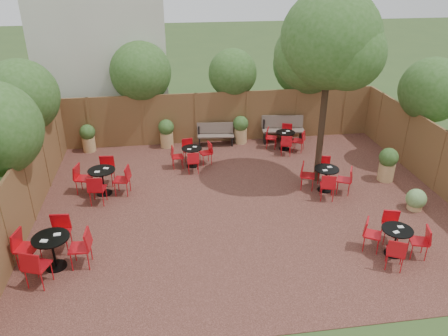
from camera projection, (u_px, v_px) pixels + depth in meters
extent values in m
plane|color=#354F23|center=(246.00, 204.00, 12.94)|extent=(80.00, 80.00, 0.00)
cube|color=#371D16|center=(246.00, 204.00, 12.94)|extent=(12.00, 10.00, 0.02)
cube|color=brown|center=(222.00, 117.00, 16.96)|extent=(12.00, 0.08, 2.00)
cube|color=brown|center=(27.00, 189.00, 11.73)|extent=(0.08, 10.00, 2.00)
cube|color=brown|center=(440.00, 162.00, 13.29)|extent=(0.08, 10.00, 2.00)
cube|color=beige|center=(102.00, 28.00, 17.74)|extent=(5.00, 4.00, 8.00)
sphere|color=#2C511A|center=(21.00, 97.00, 13.58)|extent=(2.33, 2.33, 2.33)
sphere|color=#2C511A|center=(141.00, 72.00, 16.45)|extent=(2.31, 2.31, 2.31)
sphere|color=#2C511A|center=(233.00, 73.00, 16.88)|extent=(1.88, 1.88, 1.88)
sphere|color=#2C511A|center=(306.00, 64.00, 17.34)|extent=(2.63, 2.63, 2.63)
sphere|color=#2C511A|center=(432.00, 90.00, 14.43)|extent=(2.15, 2.15, 2.15)
cylinder|color=black|center=(323.00, 111.00, 13.30)|extent=(0.26, 0.26, 4.73)
sphere|color=#2C511A|center=(331.00, 39.00, 12.37)|extent=(2.87, 2.87, 2.87)
sphere|color=#2C511A|center=(308.00, 55.00, 12.89)|extent=(2.01, 2.01, 2.01)
sphere|color=#2C511A|center=(348.00, 53.00, 12.21)|extent=(2.09, 2.09, 2.09)
cube|color=brown|center=(216.00, 136.00, 16.77)|extent=(1.43, 0.55, 0.05)
cube|color=brown|center=(215.00, 128.00, 16.83)|extent=(1.40, 0.23, 0.42)
cube|color=black|center=(200.00, 142.00, 16.78)|extent=(0.09, 0.42, 0.37)
cube|color=black|center=(232.00, 140.00, 16.95)|extent=(0.09, 0.42, 0.37)
cube|color=brown|center=(283.00, 130.00, 17.09)|extent=(1.68, 0.69, 0.05)
cube|color=brown|center=(282.00, 121.00, 17.15)|extent=(1.64, 0.32, 0.49)
cube|color=black|center=(265.00, 137.00, 17.10)|extent=(0.13, 0.49, 0.44)
cube|color=black|center=(301.00, 135.00, 17.29)|extent=(0.13, 0.49, 0.44)
cylinder|color=black|center=(104.00, 193.00, 13.50)|extent=(0.48, 0.48, 0.03)
cylinder|color=black|center=(103.00, 182.00, 13.33)|extent=(0.05, 0.05, 0.76)
cylinder|color=black|center=(101.00, 170.00, 13.16)|extent=(0.82, 0.82, 0.03)
cube|color=white|center=(106.00, 168.00, 13.25)|extent=(0.17, 0.13, 0.02)
cube|color=white|center=(97.00, 172.00, 13.02)|extent=(0.17, 0.13, 0.02)
cylinder|color=black|center=(192.00, 166.00, 15.26)|extent=(0.41, 0.41, 0.03)
cylinder|color=black|center=(192.00, 157.00, 15.12)|extent=(0.05, 0.05, 0.65)
cylinder|color=black|center=(192.00, 148.00, 14.97)|extent=(0.70, 0.70, 0.03)
cube|color=white|center=(195.00, 147.00, 15.04)|extent=(0.14, 0.10, 0.01)
cube|color=white|center=(189.00, 149.00, 14.85)|extent=(0.14, 0.10, 0.01)
cylinder|color=black|center=(324.00, 190.00, 13.69)|extent=(0.44, 0.44, 0.03)
cylinder|color=black|center=(326.00, 180.00, 13.53)|extent=(0.05, 0.05, 0.70)
cylinder|color=black|center=(327.00, 169.00, 13.38)|extent=(0.76, 0.76, 0.03)
cube|color=white|center=(330.00, 167.00, 13.45)|extent=(0.17, 0.14, 0.02)
cube|color=white|center=(325.00, 170.00, 13.25)|extent=(0.17, 0.14, 0.02)
cylinder|color=black|center=(56.00, 266.00, 10.30)|extent=(0.49, 0.49, 0.03)
cylinder|color=black|center=(53.00, 252.00, 10.13)|extent=(0.06, 0.06, 0.78)
cylinder|color=black|center=(50.00, 238.00, 9.95)|extent=(0.85, 0.85, 0.03)
cube|color=white|center=(57.00, 234.00, 10.04)|extent=(0.18, 0.14, 0.02)
cube|color=white|center=(44.00, 241.00, 9.81)|extent=(0.18, 0.14, 0.02)
cylinder|color=black|center=(285.00, 149.00, 16.60)|extent=(0.41, 0.41, 0.03)
cylinder|color=black|center=(285.00, 141.00, 16.46)|extent=(0.05, 0.05, 0.65)
cylinder|color=black|center=(286.00, 132.00, 16.31)|extent=(0.71, 0.71, 0.03)
cube|color=white|center=(288.00, 131.00, 16.38)|extent=(0.16, 0.13, 0.01)
cube|color=white|center=(284.00, 133.00, 16.19)|extent=(0.16, 0.13, 0.01)
cylinder|color=black|center=(393.00, 253.00, 10.75)|extent=(0.43, 0.43, 0.03)
cylinder|color=black|center=(395.00, 242.00, 10.59)|extent=(0.05, 0.05, 0.68)
cylinder|color=black|center=(397.00, 230.00, 10.44)|extent=(0.74, 0.74, 0.03)
cube|color=white|center=(401.00, 227.00, 10.52)|extent=(0.16, 0.14, 0.01)
cube|color=white|center=(396.00, 232.00, 10.32)|extent=(0.16, 0.14, 0.01)
cylinder|color=tan|center=(167.00, 140.00, 16.71)|extent=(0.50, 0.50, 0.57)
sphere|color=#2C511A|center=(166.00, 127.00, 16.49)|extent=(0.59, 0.59, 0.59)
cylinder|color=tan|center=(240.00, 136.00, 17.08)|extent=(0.49, 0.49, 0.57)
sphere|color=#2C511A|center=(241.00, 124.00, 16.86)|extent=(0.59, 0.59, 0.59)
cylinder|color=tan|center=(89.00, 144.00, 16.34)|extent=(0.47, 0.47, 0.54)
sphere|color=#2C511A|center=(87.00, 132.00, 16.13)|extent=(0.57, 0.57, 0.57)
cylinder|color=tan|center=(386.00, 172.00, 14.20)|extent=(0.51, 0.51, 0.58)
sphere|color=#2C511A|center=(389.00, 157.00, 13.97)|extent=(0.61, 0.61, 0.61)
cylinder|color=tan|center=(415.00, 206.00, 12.64)|extent=(0.42, 0.42, 0.19)
sphere|color=#5F8947|center=(416.00, 199.00, 12.53)|extent=(0.58, 0.58, 0.58)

